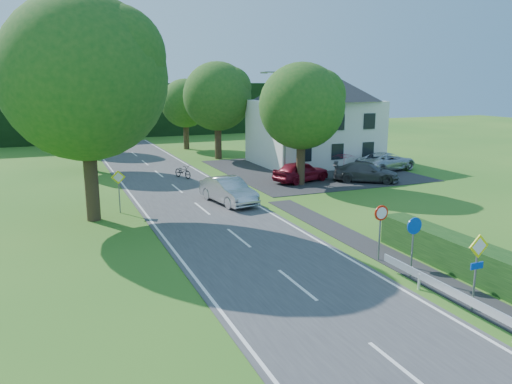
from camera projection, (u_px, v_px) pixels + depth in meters
name	position (u px, v px, depth m)	size (l,w,h in m)	color
road	(225.00, 227.00, 25.34)	(7.00, 80.00, 0.04)	#3C3C3F
parking_pad	(310.00, 170.00, 41.56)	(14.00, 16.00, 0.04)	#262729
line_edge_left	(161.00, 234.00, 24.12)	(0.12, 80.00, 0.01)	white
line_edge_right	(282.00, 220.00, 26.56)	(0.12, 80.00, 0.01)	white
line_centre	(225.00, 226.00, 25.34)	(0.12, 80.00, 0.01)	white
tree_main	(86.00, 110.00, 25.43)	(9.40, 9.40, 11.64)	#1B5018
tree_left_far	(85.00, 119.00, 40.55)	(7.00, 7.00, 8.58)	#1B5018
tree_right_far	(218.00, 111.00, 46.81)	(7.40, 7.40, 9.09)	#1B5018
tree_left_back	(82.00, 113.00, 51.61)	(6.60, 6.60, 8.07)	#1B5018
tree_right_back	(186.00, 114.00, 53.81)	(6.20, 6.20, 7.56)	#1B5018
tree_right_mid	(301.00, 125.00, 34.82)	(7.00, 7.00, 8.58)	#1B5018
treeline_right	(170.00, 109.00, 69.03)	(30.00, 5.00, 7.00)	black
house_white	(314.00, 114.00, 44.06)	(10.60, 8.40, 8.60)	silver
streetlight	(283.00, 120.00, 36.41)	(2.03, 0.18, 8.00)	slate
sign_priority_right	(477.00, 258.00, 15.74)	(0.78, 0.09, 2.59)	slate
sign_roundabout	(413.00, 236.00, 18.47)	(0.64, 0.08, 2.37)	slate
sign_speed_limit	(381.00, 220.00, 20.25)	(0.64, 0.11, 2.37)	slate
sign_priority_left	(119.00, 183.00, 27.77)	(0.78, 0.09, 2.44)	slate
moving_car	(228.00, 190.00, 30.07)	(1.65, 4.73, 1.56)	#A8A8AD
motorcycle	(183.00, 171.00, 37.99)	(0.67, 1.93, 1.01)	black
parked_car_red	(301.00, 171.00, 36.53)	(1.80, 4.47, 1.52)	maroon
parked_car_grey	(366.00, 172.00, 36.61)	(1.92, 4.73, 1.37)	#444549
parked_car_silver_b	(386.00, 161.00, 41.19)	(2.49, 5.40, 1.50)	silver
parasol	(344.00, 164.00, 39.14)	(1.87, 1.90, 1.71)	red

